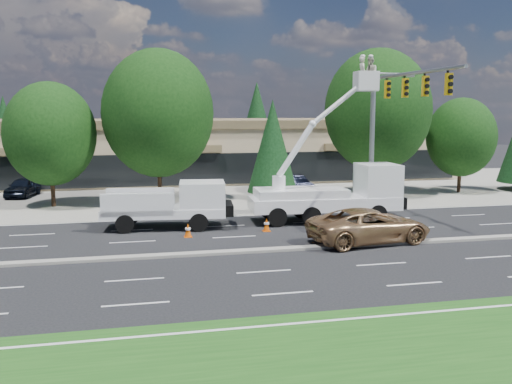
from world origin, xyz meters
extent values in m
plane|color=black|center=(0.00, 0.00, 0.00)|extent=(140.00, 140.00, 0.00)
cube|color=gray|center=(0.00, 20.00, 0.01)|extent=(140.00, 22.00, 0.01)
cube|color=gray|center=(0.00, 0.00, 0.06)|extent=(120.00, 0.55, 0.12)
cube|color=tan|center=(0.00, 30.00, 2.50)|extent=(50.00, 15.00, 5.00)
cube|color=brown|center=(0.00, 30.00, 5.15)|extent=(50.40, 15.40, 0.70)
cube|color=black|center=(0.00, 22.45, 1.50)|extent=(48.00, 0.12, 2.60)
cylinder|color=#332114|center=(-10.00, 15.00, 1.33)|extent=(0.28, 0.28, 2.66)
ellipsoid|color=black|center=(-10.00, 15.00, 4.80)|extent=(5.91, 5.91, 6.80)
cylinder|color=#332114|center=(-3.00, 15.00, 1.70)|extent=(0.28, 0.28, 3.39)
ellipsoid|color=black|center=(-3.00, 15.00, 6.13)|extent=(7.54, 7.54, 8.67)
cylinder|color=#332114|center=(5.00, 15.00, 0.40)|extent=(0.26, 0.26, 0.80)
cone|color=black|center=(5.00, 15.00, 3.81)|extent=(3.61, 3.61, 6.59)
cylinder|color=#332114|center=(13.00, 15.00, 1.76)|extent=(0.28, 0.28, 3.52)
ellipsoid|color=black|center=(13.00, 15.00, 6.36)|extent=(7.82, 7.82, 9.00)
cylinder|color=#332114|center=(20.00, 15.00, 1.19)|extent=(0.28, 0.28, 2.37)
ellipsoid|color=black|center=(20.00, 15.00, 4.28)|extent=(5.27, 5.27, 6.06)
cylinder|color=#332114|center=(-18.00, 42.00, 0.40)|extent=(0.26, 0.26, 0.80)
cone|color=black|center=(-18.00, 42.00, 4.26)|extent=(4.03, 4.03, 7.37)
cylinder|color=#332114|center=(-4.00, 42.00, 0.40)|extent=(0.26, 0.26, 0.80)
cone|color=black|center=(-4.00, 42.00, 6.26)|extent=(5.92, 5.92, 10.82)
cylinder|color=#332114|center=(10.00, 42.00, 0.40)|extent=(0.26, 0.26, 0.80)
cone|color=black|center=(10.00, 42.00, 5.21)|extent=(4.93, 4.93, 9.00)
cylinder|color=#332114|center=(22.00, 42.00, 0.40)|extent=(0.26, 0.26, 0.80)
cone|color=black|center=(22.00, 42.00, 5.54)|extent=(5.24, 5.24, 9.57)
cylinder|color=gray|center=(10.00, 9.20, 4.50)|extent=(0.32, 0.32, 9.00)
cylinder|color=gray|center=(10.00, 4.20, 8.30)|extent=(0.20, 10.00, 0.20)
cylinder|color=gray|center=(11.30, 9.20, 8.60)|extent=(2.60, 0.12, 0.12)
cube|color=gold|center=(10.00, 7.20, 7.55)|extent=(0.32, 0.22, 1.05)
cube|color=gold|center=(10.00, 5.00, 7.55)|extent=(0.32, 0.22, 1.05)
cube|color=gold|center=(10.00, 2.80, 7.55)|extent=(0.32, 0.22, 1.05)
cube|color=gold|center=(10.00, 0.60, 7.55)|extent=(0.32, 0.22, 1.05)
cube|color=white|center=(-3.29, 6.20, 0.93)|extent=(6.76, 3.12, 0.49)
cube|color=white|center=(-1.24, 5.97, 1.69)|extent=(2.64, 2.60, 1.63)
cube|color=black|center=(-0.53, 5.89, 1.90)|extent=(0.32, 2.06, 1.09)
cube|color=white|center=(-4.47, 7.38, 1.47)|extent=(3.71, 0.74, 1.20)
cube|color=white|center=(-4.71, 5.32, 1.47)|extent=(3.71, 0.74, 1.20)
cube|color=white|center=(5.82, 6.20, 1.07)|extent=(8.66, 3.02, 0.75)
cube|color=white|center=(9.01, 6.03, 2.19)|extent=(2.27, 2.62, 2.13)
cube|color=black|center=(9.81, 5.98, 2.35)|extent=(0.20, 2.13, 1.28)
cube|color=white|center=(4.43, 6.28, 1.65)|extent=(5.24, 2.73, 0.53)
cylinder|color=white|center=(3.15, 6.35, 2.24)|extent=(0.75, 0.75, 0.85)
cube|color=white|center=(8.14, 6.07, 7.96)|extent=(1.22, 1.02, 1.15)
imported|color=beige|center=(7.90, 6.09, 8.38)|extent=(0.48, 0.69, 1.84)
imported|color=beige|center=(8.37, 6.06, 8.38)|extent=(0.74, 0.93, 1.84)
ellipsoid|color=white|center=(7.90, 6.09, 9.32)|extent=(0.28, 0.28, 0.19)
ellipsoid|color=white|center=(8.37, 6.06, 9.32)|extent=(0.28, 0.28, 0.19)
cube|color=#DC5106|center=(-2.26, 3.72, 0.01)|extent=(0.40, 0.40, 0.03)
cone|color=#DC5106|center=(-2.26, 3.72, 0.35)|extent=(0.36, 0.36, 0.70)
cylinder|color=white|center=(-2.26, 3.72, 0.42)|extent=(0.29, 0.29, 0.10)
cube|color=#DC5106|center=(1.92, 4.21, 0.01)|extent=(0.40, 0.40, 0.03)
cone|color=#DC5106|center=(1.92, 4.21, 0.35)|extent=(0.36, 0.36, 0.70)
cylinder|color=white|center=(1.92, 4.21, 0.42)|extent=(0.29, 0.29, 0.10)
imported|color=#A1784E|center=(6.13, 0.60, 0.83)|extent=(6.29, 3.53, 1.66)
imported|color=black|center=(-12.75, 20.16, 0.70)|extent=(2.40, 4.36, 1.41)
imported|color=black|center=(7.20, 16.77, 0.72)|extent=(2.43, 4.61, 1.45)
camera|label=1|loc=(-5.11, -24.39, 6.28)|focal=40.00mm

